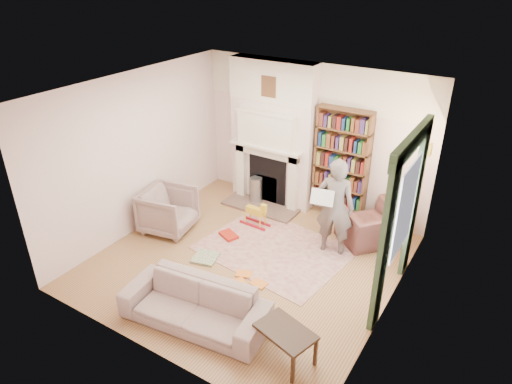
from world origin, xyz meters
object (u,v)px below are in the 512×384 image
Objects in this scene: man_reading at (335,207)px; sofa at (195,305)px; coffee_table at (285,344)px; paraffin_heater at (256,190)px; rocking_horse at (255,214)px; armchair_left at (168,210)px; armchair_reading at (371,225)px; bookcase at (342,159)px.

sofa is at bearing 60.51° from man_reading.
sofa is 1.33m from coffee_table.
man_reading is (0.87, 2.54, 0.55)m from sofa.
paraffin_heater is 0.99× the size of rocking_horse.
armchair_left is 2.49m from sofa.
coffee_table is (0.00, -3.06, -0.10)m from armchair_reading.
bookcase reaches higher than sofa.
armchair_reading is 3.55m from armchair_left.
sofa is (1.89, -1.62, -0.10)m from armchair_left.
paraffin_heater is at bearing -36.09° from armchair_left.
man_reading reaches higher than rocking_horse.
armchair_reading is at bearing -32.33° from bookcase.
sofa is at bearing -160.25° from coffee_table.
man_reading is 2.39× the size of coffee_table.
paraffin_heater is (0.79, 1.69, -0.12)m from armchair_left.
coffee_table is 1.27× the size of paraffin_heater.
man_reading is (0.38, -1.13, -0.34)m from bookcase.
sofa reaches higher than paraffin_heater.
coffee_table is 3.16m from rocking_horse.
man_reading is 3.04× the size of paraffin_heater.
bookcase is at bearing 119.26° from coffee_table.
armchair_left is at bearing -24.75° from armchair_reading.
bookcase is 0.93× the size of sofa.
paraffin_heater is (-1.97, 0.76, -0.56)m from man_reading.
coffee_table is at bearing 39.86° from armchair_reading.
coffee_table is 1.27× the size of rocking_horse.
bookcase is at bearing -81.82° from man_reading.
rocking_horse is (-1.98, 2.47, 0.02)m from coffee_table.
armchair_reading is 3.41m from sofa.
bookcase is 1.24m from man_reading.
coffee_table is at bearing -3.42° from sofa.
bookcase is 1.86m from paraffin_heater.
coffee_table is at bearing -126.56° from armchair_left.
armchair_reading is at bearing 106.20° from coffee_table.
bookcase is 3.80m from coffee_table.
bookcase is 3.34× the size of rocking_horse.
armchair_reading reaches higher than coffee_table.
coffee_table is (0.83, -3.58, -0.95)m from bookcase.
rocking_horse is (-1.97, -0.59, -0.08)m from armchair_reading.
paraffin_heater is at bearing 122.95° from rocking_horse.
man_reading is (2.76, 0.92, 0.44)m from armchair_left.
bookcase reaches higher than rocking_horse.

